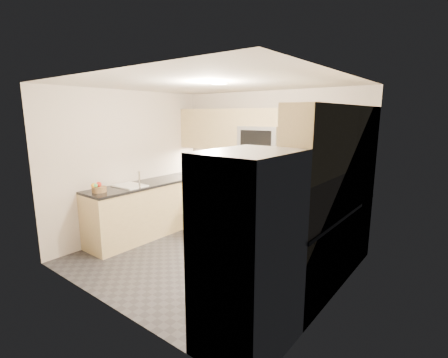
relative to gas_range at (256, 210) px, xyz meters
The scene contains 36 objects.
floor 1.35m from the gas_range, 90.00° to the right, with size 3.60×3.20×0.00m, color #232328.
ceiling 2.41m from the gas_range, 90.00° to the right, with size 3.60×3.20×0.02m, color beige.
wall_back 0.86m from the gas_range, 90.00° to the left, with size 3.60×0.02×2.50m, color beige.
wall_front 2.98m from the gas_range, 90.00° to the right, with size 3.60×0.02×2.50m, color beige.
wall_left 2.34m from the gas_range, 144.69° to the right, with size 0.02×3.20×2.50m, color beige.
wall_right 2.34m from the gas_range, 35.31° to the right, with size 0.02×3.20×2.50m, color beige.
base_cab_back_left 1.09m from the gas_range, behind, with size 1.42×0.60×0.90m, color tan.
base_cab_back_right 1.09m from the gas_range, ahead, with size 1.42×0.60×0.90m, color tan.
base_cab_right 1.88m from the gas_range, 36.87° to the right, with size 0.60×1.70×0.90m, color tan.
base_cab_peninsula 1.97m from the gas_range, 139.64° to the right, with size 0.60×2.00×0.90m, color tan.
countertop_back_left 1.19m from the gas_range, behind, with size 1.42×0.63×0.04m, color black.
countertop_back_right 1.19m from the gas_range, ahead, with size 1.42×0.63×0.04m, color black.
countertop_right 1.93m from the gas_range, 36.87° to the right, with size 0.63×1.70×0.04m, color black.
countertop_peninsula 2.02m from the gas_range, 139.64° to the right, with size 0.63×2.00×0.04m, color black.
upper_cab_back 1.38m from the gas_range, 90.00° to the left, with size 3.60×0.35×0.75m, color tan.
upper_cab_right 2.35m from the gas_range, 31.61° to the right, with size 0.35×1.95×0.75m, color tan.
backsplash_back 0.81m from the gas_range, 90.00° to the left, with size 3.60×0.01×0.51m, color tan.
backsplash_right 2.11m from the gas_range, 24.68° to the right, with size 0.01×2.30×0.51m, color tan.
gas_range is the anchor object (origin of this frame).
range_cooktop 0.46m from the gas_range, ahead, with size 0.76×0.65×0.03m, color black.
oven_door_glass 0.33m from the gas_range, 90.00° to the right, with size 0.62×0.02×0.45m, color black.
oven_handle 0.44m from the gas_range, 90.00° to the right, with size 0.02×0.02×0.60m, color #B2B5BA.
microwave 1.25m from the gas_range, 90.00° to the left, with size 0.76×0.40×0.40m, color gray.
microwave_door 1.25m from the gas_range, 90.00° to the right, with size 0.60×0.01×0.28m, color black.
refrigerator 2.86m from the gas_range, 59.12° to the right, with size 0.70×0.90×1.80m, color #AAADB3.
fridge_handle_left 2.86m from the gas_range, 67.48° to the right, with size 0.02×0.02×1.20m, color #B2B5BA.
fridge_handle_right 2.54m from the gas_range, 64.31° to the right, with size 0.02×0.02×1.20m, color #B2B5BA.
sink_basin 2.18m from the gas_range, 134.53° to the right, with size 0.52×0.38×0.16m, color white.
faucet 2.06m from the gas_range, 129.12° to the right, with size 0.03×0.03×0.28m, color silver.
utensil_bowl 1.57m from the gas_range, ahead, with size 0.24×0.24×0.14m, color #5BC052.
cutting_board 1.05m from the gas_range, behind, with size 0.40×0.28×0.01m, color #BF6E11.
fruit_basket 2.61m from the gas_range, 126.48° to the right, with size 0.21×0.21×0.08m, color olive.
fruit_apple 2.63m from the gas_range, 126.80° to the right, with size 0.08×0.08×0.08m, color red.
fruit_pear 2.67m from the gas_range, 125.33° to the right, with size 0.06×0.06×0.06m, color #55C75E.
dish_towel_check 0.39m from the gas_range, 102.38° to the right, with size 0.17×0.01×0.32m, color white.
fruit_orange 2.70m from the gas_range, 125.66° to the right, with size 0.07×0.07×0.07m, color gold.
Camera 1 is at (2.92, -3.38, 2.09)m, focal length 26.00 mm.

